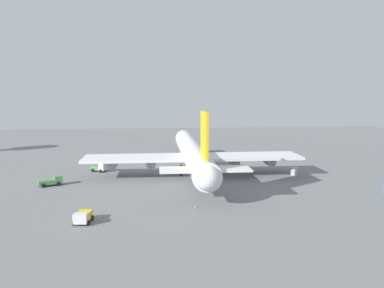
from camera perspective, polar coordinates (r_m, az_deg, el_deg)
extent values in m
plane|color=slate|center=(99.86, 0.00, -4.65)|extent=(266.78, 266.78, 0.00)
cylinder|color=silver|center=(98.73, 0.00, -1.26)|extent=(61.39, 5.80, 5.80)
sphere|color=silver|center=(129.03, -1.30, 0.89)|extent=(5.68, 5.68, 5.68)
sphere|color=silver|center=(68.80, 2.45, -5.30)|extent=(4.93, 4.93, 4.93)
cube|color=yellow|center=(72.32, 1.95, 1.41)|extent=(8.59, 0.50, 9.28)
cube|color=silver|center=(72.92, 5.68, -3.88)|extent=(5.53, 8.70, 0.36)
cube|color=silver|center=(71.72, -1.64, -4.04)|extent=(5.53, 8.70, 0.36)
cube|color=silver|center=(98.47, 8.92, -1.90)|extent=(10.44, 26.61, 0.70)
cube|color=silver|center=(95.58, -8.84, -2.19)|extent=(10.44, 26.61, 0.70)
cylinder|color=gray|center=(98.80, 6.52, -2.74)|extent=(4.64, 2.43, 2.43)
cylinder|color=gray|center=(101.29, 11.98, -2.60)|extent=(4.64, 2.43, 2.43)
cylinder|color=gray|center=(96.69, -6.42, -2.97)|extent=(4.64, 2.43, 2.43)
cylinder|color=gray|center=(97.37, -12.23, -3.03)|extent=(4.64, 2.43, 2.43)
cylinder|color=black|center=(118.77, -0.91, -1.88)|extent=(0.70, 0.70, 3.07)
cylinder|color=black|center=(96.90, 2.06, -4.11)|extent=(0.70, 0.70, 3.07)
cylinder|color=black|center=(96.29, -1.72, -4.18)|extent=(0.70, 0.70, 3.07)
cube|color=silver|center=(64.19, -16.99, -11.04)|extent=(1.71, 2.37, 1.62)
cube|color=yellow|center=(66.12, -16.47, -10.61)|extent=(2.81, 2.47, 1.28)
cylinder|color=black|center=(64.83, -18.00, -11.65)|extent=(0.84, 0.35, 0.82)
cylinder|color=black|center=(64.15, -15.90, -11.77)|extent=(0.84, 0.35, 0.82)
cylinder|color=black|center=(67.14, -17.33, -10.94)|extent=(0.84, 0.35, 0.82)
cylinder|color=black|center=(66.48, -15.30, -11.04)|extent=(0.84, 0.35, 0.82)
cube|color=#4C8C4C|center=(93.17, -20.19, -5.19)|extent=(2.63, 2.44, 1.78)
cube|color=#4C8C4C|center=(92.93, -21.81, -5.56)|extent=(3.35, 4.12, 0.98)
cylinder|color=black|center=(92.25, -20.14, -5.89)|extent=(0.63, 0.98, 0.94)
cylinder|color=black|center=(94.46, -20.35, -5.58)|extent=(0.63, 0.98, 0.94)
cylinder|color=black|center=(91.85, -22.19, -6.05)|extent=(0.63, 0.98, 0.94)
cylinder|color=black|center=(94.07, -22.35, -5.74)|extent=(0.63, 0.98, 0.94)
cube|color=silver|center=(104.62, -13.76, -3.48)|extent=(2.44, 2.36, 1.98)
cube|color=#4C8C4C|center=(106.01, -14.71, -3.63)|extent=(2.92, 3.27, 1.04)
cylinder|color=black|center=(104.01, -14.08, -4.12)|extent=(0.69, 0.96, 0.94)
cylinder|color=black|center=(105.62, -13.41, -3.91)|extent=(0.69, 0.96, 0.94)
cylinder|color=black|center=(105.63, -15.26, -3.97)|extent=(0.69, 0.96, 0.94)
cylinder|color=black|center=(107.22, -14.59, -3.78)|extent=(0.69, 0.96, 0.94)
cube|color=#B7BCC6|center=(102.10, 15.70, -4.12)|extent=(3.26, 2.73, 1.90)
cone|color=orange|center=(129.19, -1.04, -1.61)|extent=(0.52, 0.52, 0.74)
cone|color=orange|center=(70.71, 0.61, -9.70)|extent=(0.42, 0.42, 0.60)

